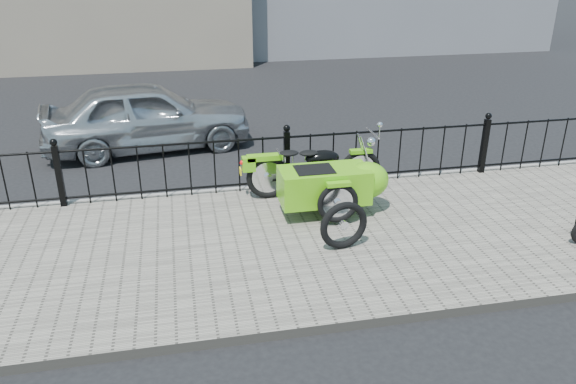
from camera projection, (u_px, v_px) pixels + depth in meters
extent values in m
plane|color=black|center=(304.00, 229.00, 8.16)|extent=(120.00, 120.00, 0.00)
cube|color=#666056|center=(313.00, 242.00, 7.69)|extent=(30.00, 3.80, 0.12)
cube|color=gray|center=(285.00, 187.00, 9.43)|extent=(30.00, 0.10, 0.12)
cylinder|color=black|center=(287.00, 137.00, 8.94)|extent=(14.00, 0.04, 0.04)
cylinder|color=black|center=(287.00, 181.00, 9.24)|extent=(14.00, 0.04, 0.04)
cube|color=black|center=(59.00, 176.00, 8.45)|extent=(0.09, 0.09, 0.96)
sphere|color=black|center=(53.00, 142.00, 8.23)|extent=(0.11, 0.11, 0.11)
cube|color=black|center=(287.00, 160.00, 9.09)|extent=(0.09, 0.09, 0.96)
sphere|color=black|center=(287.00, 128.00, 8.88)|extent=(0.11, 0.11, 0.11)
cube|color=black|center=(484.00, 146.00, 9.73)|extent=(0.09, 0.09, 0.96)
sphere|color=black|center=(489.00, 116.00, 9.52)|extent=(0.11, 0.11, 0.11)
torus|color=black|center=(360.00, 171.00, 9.04)|extent=(0.69, 0.09, 0.69)
torus|color=black|center=(268.00, 178.00, 8.76)|extent=(0.69, 0.09, 0.69)
torus|color=black|center=(338.00, 203.00, 7.89)|extent=(0.60, 0.08, 0.60)
cube|color=gray|center=(315.00, 173.00, 8.89)|extent=(0.34, 0.22, 0.24)
cylinder|color=black|center=(315.00, 177.00, 8.92)|extent=(1.40, 0.04, 0.04)
ellipsoid|color=black|center=(322.00, 158.00, 8.82)|extent=(0.54, 0.29, 0.26)
cylinder|color=silver|center=(373.00, 133.00, 8.82)|extent=(0.03, 0.56, 0.03)
cylinder|color=silver|center=(364.00, 152.00, 8.93)|extent=(0.25, 0.04, 0.59)
sphere|color=silver|center=(371.00, 142.00, 8.88)|extent=(0.15, 0.15, 0.15)
cube|color=#65C614|center=(361.00, 151.00, 8.91)|extent=(0.36, 0.12, 0.06)
cube|color=#65C614|center=(265.00, 157.00, 8.62)|extent=(0.55, 0.16, 0.08)
ellipsoid|color=black|center=(309.00, 153.00, 8.74)|extent=(0.31, 0.22, 0.08)
ellipsoid|color=black|center=(289.00, 153.00, 8.67)|extent=(0.31, 0.22, 0.08)
sphere|color=red|center=(242.00, 163.00, 8.58)|extent=(0.07, 0.07, 0.07)
cube|color=yellow|center=(240.00, 171.00, 8.74)|extent=(0.02, 0.14, 0.10)
cube|color=#65C614|center=(324.00, 185.00, 8.17)|extent=(1.30, 0.62, 0.50)
ellipsoid|color=#65C614|center=(367.00, 180.00, 8.28)|extent=(0.65, 0.60, 0.54)
cube|color=black|center=(314.00, 171.00, 8.05)|extent=(0.55, 0.43, 0.06)
cube|color=#65C614|center=(339.00, 184.00, 7.77)|extent=(0.34, 0.11, 0.06)
torus|color=black|center=(344.00, 225.00, 7.28)|extent=(0.67, 0.20, 0.67)
imported|color=#AFB2B6|center=(147.00, 116.00, 11.17)|extent=(4.24, 2.19, 1.38)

